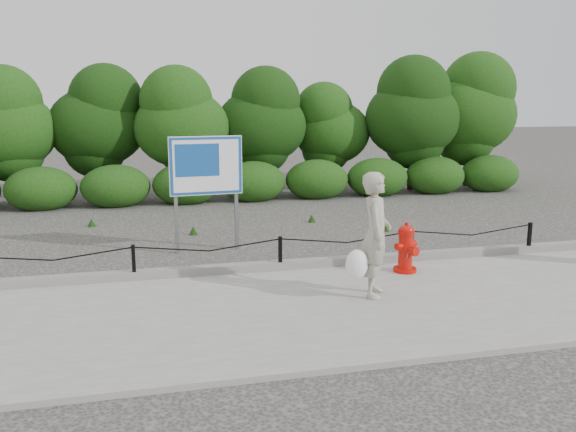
# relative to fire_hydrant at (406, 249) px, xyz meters

# --- Properties ---
(ground) EXTENTS (90.00, 90.00, 0.00)m
(ground) POSITION_rel_fire_hydrant_xyz_m (-2.09, 0.64, -0.49)
(ground) COLOR #2D2B28
(ground) RESTS_ON ground
(sidewalk) EXTENTS (14.00, 4.00, 0.08)m
(sidewalk) POSITION_rel_fire_hydrant_xyz_m (-2.09, -1.36, -0.45)
(sidewalk) COLOR gray
(sidewalk) RESTS_ON ground
(curb) EXTENTS (14.00, 0.22, 0.14)m
(curb) POSITION_rel_fire_hydrant_xyz_m (-2.09, 0.69, -0.34)
(curb) COLOR slate
(curb) RESTS_ON sidewalk
(chain_barrier) EXTENTS (10.06, 0.06, 0.60)m
(chain_barrier) POSITION_rel_fire_hydrant_xyz_m (-2.09, 0.64, -0.04)
(chain_barrier) COLOR black
(chain_barrier) RESTS_ON sidewalk
(treeline) EXTENTS (20.56, 3.46, 4.46)m
(treeline) POSITION_rel_fire_hydrant_xyz_m (-1.68, 9.55, 1.96)
(treeline) COLOR black
(treeline) RESTS_ON ground
(fire_hydrant) EXTENTS (0.53, 0.53, 0.87)m
(fire_hydrant) POSITION_rel_fire_hydrant_xyz_m (0.00, 0.00, 0.00)
(fire_hydrant) COLOR red
(fire_hydrant) RESTS_ON sidewalk
(pedestrian) EXTENTS (0.87, 0.82, 1.91)m
(pedestrian) POSITION_rel_fire_hydrant_xyz_m (-1.03, -1.07, 0.51)
(pedestrian) COLOR #A7A08F
(pedestrian) RESTS_ON sidewalk
(advertising_sign) EXTENTS (1.45, 0.20, 2.32)m
(advertising_sign) POSITION_rel_fire_hydrant_xyz_m (-3.15, 2.56, 1.14)
(advertising_sign) COLOR slate
(advertising_sign) RESTS_ON ground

